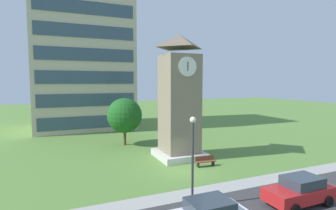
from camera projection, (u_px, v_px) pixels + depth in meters
name	position (u px, v px, depth m)	size (l,w,h in m)	color
ground_plane	(182.00, 171.00, 21.95)	(160.00, 160.00, 0.00)	#567F38
kerb_strip	(209.00, 190.00, 18.05)	(120.00, 1.60, 0.01)	#9E9E99
office_building	(82.00, 48.00, 42.51)	(14.57, 12.36, 25.60)	beige
clock_tower	(179.00, 103.00, 25.48)	(4.35, 4.35, 11.84)	gray
park_bench	(205.00, 161.00, 23.13)	(1.84, 0.64, 0.88)	brown
street_lamp	(193.00, 151.00, 15.24)	(0.36, 0.36, 5.39)	#333338
tree_near_tower	(125.00, 115.00, 30.68)	(4.05, 4.05, 5.52)	#513823
parked_car_red	(300.00, 190.00, 15.90)	(4.33, 2.03, 1.69)	red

